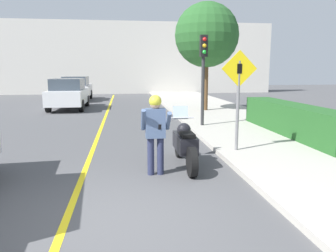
{
  "coord_description": "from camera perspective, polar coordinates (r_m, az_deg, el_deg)",
  "views": [
    {
      "loc": [
        0.28,
        -4.47,
        2.15
      ],
      "look_at": [
        1.25,
        2.79,
        0.89
      ],
      "focal_mm": 35.0,
      "sensor_mm": 36.0,
      "label": 1
    }
  ],
  "objects": [
    {
      "name": "ground_plane",
      "position": [
        4.97,
        -10.5,
        -16.05
      ],
      "size": [
        80.0,
        80.0,
        0.0
      ],
      "primitive_type": "plane",
      "color": "#4C4C4F"
    },
    {
      "name": "sidewalk_curb",
      "position": [
        9.83,
        19.97,
        -3.11
      ],
      "size": [
        4.4,
        44.0,
        0.12
      ],
      "color": "#ADA89E",
      "rests_on": "ground"
    },
    {
      "name": "road_center_line",
      "position": [
        10.73,
        -12.2,
        -1.99
      ],
      "size": [
        0.12,
        36.0,
        0.01
      ],
      "color": "yellow",
      "rests_on": "ground"
    },
    {
      "name": "building_backdrop",
      "position": [
        30.49,
        -8.35,
        11.64
      ],
      "size": [
        28.0,
        1.2,
        6.38
      ],
      "color": "beige",
      "rests_on": "ground"
    },
    {
      "name": "motorcycle",
      "position": [
        7.38,
        2.95,
        -3.15
      ],
      "size": [
        0.62,
        2.2,
        1.3
      ],
      "color": "black",
      "rests_on": "ground"
    },
    {
      "name": "person_biker",
      "position": [
        6.65,
        -2.2,
        -0.17
      ],
      "size": [
        0.59,
        0.46,
        1.66
      ],
      "color": "#282D4C",
      "rests_on": "ground"
    },
    {
      "name": "crossing_sign",
      "position": [
        8.39,
        12.16,
        6.0
      ],
      "size": [
        0.91,
        0.08,
        2.51
      ],
      "color": "slate",
      "rests_on": "sidewalk_curb"
    },
    {
      "name": "traffic_light",
      "position": [
        12.05,
        6.18,
        10.89
      ],
      "size": [
        0.26,
        0.3,
        3.25
      ],
      "color": "#2D2D30",
      "rests_on": "sidewalk_curb"
    },
    {
      "name": "hedge_row",
      "position": [
        11.16,
        20.91,
        1.11
      ],
      "size": [
        0.9,
        5.7,
        0.95
      ],
      "color": "#235623",
      "rests_on": "sidewalk_curb"
    },
    {
      "name": "street_tree",
      "position": [
        16.82,
        6.75,
        15.43
      ],
      "size": [
        3.16,
        3.16,
        5.3
      ],
      "color": "brown",
      "rests_on": "sidewalk_curb"
    },
    {
      "name": "parked_car_white",
      "position": [
        18.81,
        -16.95,
        5.41
      ],
      "size": [
        1.88,
        4.2,
        1.68
      ],
      "color": "black",
      "rests_on": "ground"
    },
    {
      "name": "parked_car_silver",
      "position": [
        24.14,
        -15.66,
        6.35
      ],
      "size": [
        1.88,
        4.2,
        1.68
      ],
      "color": "black",
      "rests_on": "ground"
    }
  ]
}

